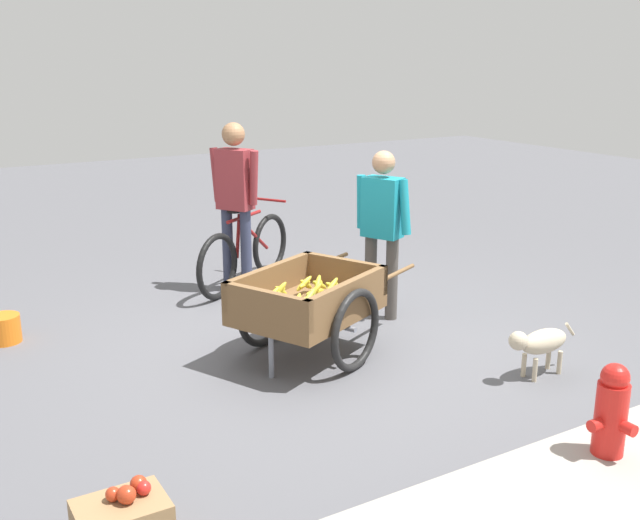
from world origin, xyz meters
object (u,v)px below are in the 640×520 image
dog (540,342)px  apple_crate (123,520)px  fire_hydrant (610,419)px  plastic_bucket (4,329)px  fruit_cart (308,305)px  vendor_person (382,220)px  cyclist_person (235,191)px  bicycle (245,253)px

dog → apple_crate: bearing=6.5°
fire_hydrant → apple_crate: bearing=-16.8°
dog → plastic_bucket: dog is taller
dog → fire_hydrant: bearing=60.1°
plastic_bucket → apple_crate: size_ratio=0.62×
fruit_cart → apple_crate: (1.92, 1.55, -0.31)m
plastic_bucket → dog: bearing=140.4°
fruit_cart → apple_crate: bearing=38.9°
vendor_person → fire_hydrant: bearing=81.9°
cyclist_person → vendor_person: bearing=119.4°
fruit_cart → dog: 1.76m
dog → plastic_bucket: size_ratio=2.46×
dog → fire_hydrant: (0.66, 1.14, 0.06)m
apple_crate → plastic_bucket: bearing=-88.1°
bicycle → cyclist_person: 0.68m
fruit_cart → cyclist_person: (-0.25, -1.89, 0.59)m
fruit_cart → bicycle: bearing=-100.8°
plastic_bucket → bicycle: bearing=-170.3°
fire_hydrant → apple_crate: size_ratio=1.52×
bicycle → cyclist_person: cyclist_person is taller
bicycle → apple_crate: (2.30, 3.52, -0.23)m
apple_crate → bicycle: bearing=-123.1°
fruit_cart → vendor_person: size_ratio=1.20×
dog → fire_hydrant: fire_hydrant is taller
fruit_cart → plastic_bucket: 2.58m
vendor_person → fire_hydrant: vendor_person is taller
vendor_person → cyclist_person: (0.79, -1.40, 0.12)m
apple_crate → cyclist_person: bearing=-122.3°
cyclist_person → dog: cyclist_person is taller
fruit_cart → bicycle: (-0.38, -1.97, -0.08)m
fruit_cart → cyclist_person: size_ratio=1.07×
fruit_cart → cyclist_person: 2.00m
dog → apple_crate: 3.24m
cyclist_person → plastic_bucket: bearing=8.3°
dog → plastic_bucket: 4.32m
fruit_cart → apple_crate: 2.49m
bicycle → fruit_cart: bearing=79.2°
cyclist_person → apple_crate: cyclist_person is taller
cyclist_person → fire_hydrant: (-0.39, 4.22, -0.69)m
fire_hydrant → bicycle: bearing=-86.5°
bicycle → plastic_bucket: 2.45m
cyclist_person → plastic_bucket: cyclist_person is taller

